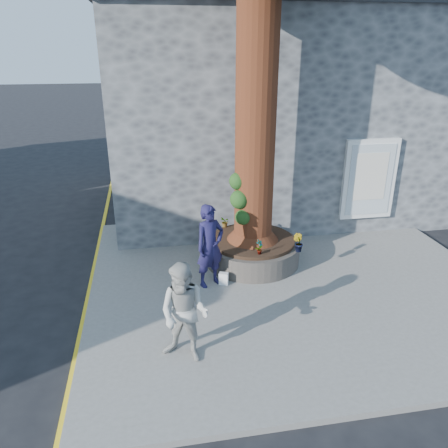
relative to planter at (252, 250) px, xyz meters
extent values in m
plane|color=black|center=(-0.80, -2.00, -0.41)|extent=(120.00, 120.00, 0.00)
cube|color=slate|center=(0.70, -1.00, -0.35)|extent=(9.00, 8.00, 0.12)
cube|color=yellow|center=(-3.85, -1.00, -0.41)|extent=(0.10, 30.00, 0.01)
cube|color=#494A4D|center=(1.70, 5.20, 2.59)|extent=(10.00, 8.00, 6.00)
cube|color=black|center=(1.70, 5.20, 5.74)|extent=(10.30, 8.30, 0.30)
cube|color=white|center=(3.50, 1.14, 1.29)|extent=(1.50, 0.12, 2.20)
cube|color=silver|center=(3.50, 1.08, 1.29)|extent=(1.25, 0.04, 1.95)
cube|color=silver|center=(3.50, 1.06, 1.39)|extent=(0.90, 0.02, 1.30)
cylinder|color=black|center=(0.00, 0.00, -0.03)|extent=(2.30, 2.30, 0.52)
cylinder|color=black|center=(0.00, 0.00, 0.27)|extent=(2.04, 2.04, 0.08)
cylinder|color=#4A1912|center=(0.00, 0.00, 4.06)|extent=(0.90, 0.90, 7.50)
cone|color=#4A1912|center=(0.00, 0.00, 0.66)|extent=(1.24, 1.24, 0.70)
sphere|color=#164316|center=(-0.38, -0.20, 1.41)|extent=(0.44, 0.44, 0.44)
sphere|color=#164316|center=(-0.32, -0.30, 1.01)|extent=(0.36, 0.36, 0.36)
sphere|color=#164316|center=(-0.40, -0.08, 1.81)|extent=(0.40, 0.40, 0.40)
imported|color=#18153B|center=(-1.18, -0.93, 0.64)|extent=(0.81, 0.70, 1.87)
imported|color=#AAA9A2|center=(-1.95, -3.32, 0.60)|extent=(1.08, 1.01, 1.78)
cube|color=white|center=(-0.89, -1.00, -0.15)|extent=(0.23, 0.18, 0.28)
imported|color=gray|center=(-0.05, -0.85, 0.48)|extent=(0.22, 0.22, 0.35)
imported|color=gray|center=(0.85, -0.85, 0.52)|extent=(0.32, 0.32, 0.42)
imported|color=gray|center=(-0.06, 0.61, 0.47)|extent=(0.21, 0.21, 0.32)
imported|color=gray|center=(-0.53, 0.85, 0.44)|extent=(0.25, 0.27, 0.27)
camera|label=1|loc=(-2.37, -9.39, 4.67)|focal=35.00mm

